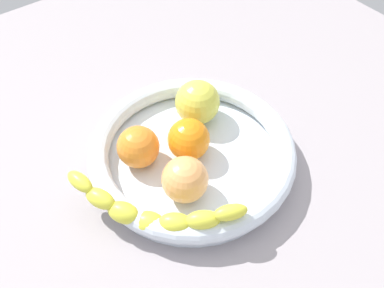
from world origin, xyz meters
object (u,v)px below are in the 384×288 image
at_px(orange_front, 190,139).
at_px(peach_blush, 185,179).
at_px(fruit_bowl, 192,153).
at_px(banana_draped_left, 150,213).
at_px(orange_mid_left, 138,147).
at_px(apple_yellow, 197,102).

height_order(orange_front, peach_blush, peach_blush).
distance_m(fruit_bowl, banana_draped_left, 0.14).
relative_size(banana_draped_left, orange_mid_left, 3.19).
height_order(orange_front, apple_yellow, apple_yellow).
height_order(banana_draped_left, apple_yellow, apple_yellow).
bearing_deg(orange_mid_left, peach_blush, -168.20).
distance_m(banana_draped_left, orange_front, 0.14).
height_order(fruit_bowl, banana_draped_left, banana_draped_left).
relative_size(fruit_bowl, peach_blush, 4.77).
bearing_deg(orange_mid_left, orange_front, -115.72).
relative_size(orange_front, orange_mid_left, 1.01).
distance_m(peach_blush, apple_yellow, 0.16).
xyz_separation_m(fruit_bowl, peach_blush, (-0.05, 0.05, 0.03)).
distance_m(fruit_bowl, orange_mid_left, 0.08).
height_order(banana_draped_left, orange_mid_left, orange_mid_left).
bearing_deg(fruit_bowl, apple_yellow, -43.42).
xyz_separation_m(fruit_bowl, banana_draped_left, (-0.06, 0.12, 0.02)).
xyz_separation_m(fruit_bowl, apple_yellow, (0.06, -0.06, 0.03)).
bearing_deg(fruit_bowl, peach_blush, 134.49).
distance_m(orange_mid_left, peach_blush, 0.09).
bearing_deg(orange_mid_left, apple_yellow, -81.58).
relative_size(orange_mid_left, apple_yellow, 0.88).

